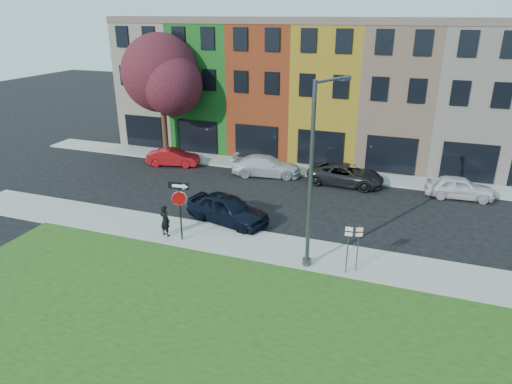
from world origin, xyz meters
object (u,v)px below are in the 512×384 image
at_px(stop_sign, 179,199).
at_px(sedan_near, 227,209).
at_px(street_lamp, 314,177).
at_px(man, 165,221).

distance_m(stop_sign, sedan_near, 3.48).
xyz_separation_m(stop_sign, street_lamp, (6.60, -0.07, 1.97)).
relative_size(stop_sign, street_lamp, 0.37).
bearing_deg(street_lamp, stop_sign, -156.85).
bearing_deg(stop_sign, man, 165.81).
bearing_deg(stop_sign, sedan_near, 59.14).
xyz_separation_m(man, sedan_near, (2.27, 2.74, -0.15)).
xyz_separation_m(man, street_lamp, (7.59, -0.20, 3.33)).
bearing_deg(street_lamp, sedan_near, 174.82).
bearing_deg(man, stop_sign, -172.84).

